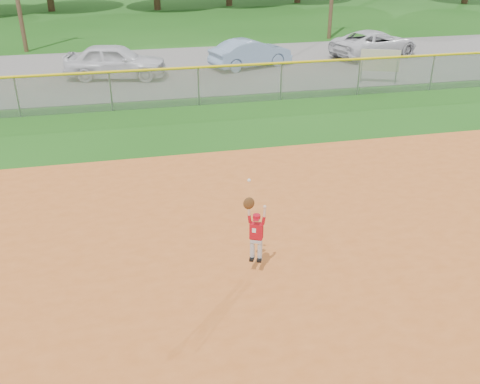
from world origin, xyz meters
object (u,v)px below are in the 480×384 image
sponsor_sign (380,61)px  ballplayer (255,230)px  car_blue (251,53)px  car_white_b (375,44)px  car_white_a (115,61)px

sponsor_sign → ballplayer: size_ratio=0.90×
car_blue → car_white_b: size_ratio=0.83×
car_white_a → car_blue: car_white_a is taller
car_white_a → ballplayer: ballplayer is taller
ballplayer → car_blue: bearing=76.8°
car_white_b → ballplayer: (-11.00, -17.96, 0.28)m
car_white_b → sponsor_sign: size_ratio=3.09×
car_white_a → car_white_b: size_ratio=0.92×
car_blue → car_white_b: car_white_b is taller
car_white_a → ballplayer: size_ratio=2.55×
car_white_a → sponsor_sign: 11.89m
car_white_a → car_white_b: (13.53, 1.63, -0.09)m
car_white_a → sponsor_sign: car_white_a is taller
ballplayer → car_white_a: bearing=98.8°
car_white_a → car_white_b: bearing=-70.9°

